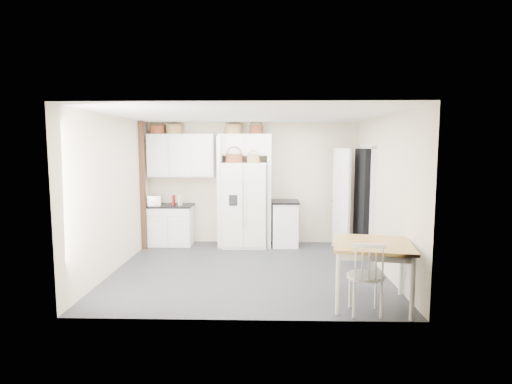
{
  "coord_description": "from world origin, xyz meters",
  "views": [
    {
      "loc": [
        0.3,
        -6.61,
        2.08
      ],
      "look_at": [
        0.12,
        0.4,
        1.29
      ],
      "focal_mm": 28.0,
      "sensor_mm": 36.0,
      "label": 1
    }
  ],
  "objects": [
    {
      "name": "fridge_panel_left",
      "position": [
        -0.66,
        1.7,
        1.15
      ],
      "size": [
        0.08,
        0.6,
        2.3
      ],
      "primitive_type": "cube",
      "color": "white",
      "rests_on": "floor"
    },
    {
      "name": "counter_left",
      "position": [
        -1.73,
        1.7,
        0.84
      ],
      "size": [
        0.93,
        0.6,
        0.04
      ],
      "primitive_type": "cube",
      "color": "black",
      "rests_on": "base_cab_left"
    },
    {
      "name": "upper_cabinet",
      "position": [
        -1.5,
        1.83,
        1.9
      ],
      "size": [
        1.4,
        0.34,
        0.9
      ],
      "primitive_type": "cube",
      "color": "white",
      "rests_on": "wall_back"
    },
    {
      "name": "ceiling",
      "position": [
        0.0,
        0.0,
        2.6
      ],
      "size": [
        4.5,
        4.5,
        0.0
      ],
      "primitive_type": "plane",
      "color": "white",
      "rests_on": "wall_back"
    },
    {
      "name": "dining_table",
      "position": [
        1.7,
        -1.45,
        0.41
      ],
      "size": [
        1.15,
        1.15,
        0.83
      ],
      "primitive_type": "cube",
      "rotation": [
        0.0,
        0.0,
        -0.18
      ],
      "color": "olive",
      "rests_on": "floor"
    },
    {
      "name": "basket_bridge_a",
      "position": [
        -0.4,
        1.83,
        2.45
      ],
      "size": [
        0.35,
        0.35,
        0.19
      ],
      "primitive_type": "cylinder",
      "color": "olive",
      "rests_on": "bridge_cabinet"
    },
    {
      "name": "wall_right",
      "position": [
        2.25,
        0.0,
        1.3
      ],
      "size": [
        0.0,
        4.0,
        4.0
      ],
      "primitive_type": "plane",
      "rotation": [
        1.57,
        0.0,
        -1.57
      ],
      "color": "beige",
      "rests_on": "floor"
    },
    {
      "name": "base_cab_right",
      "position": [
        0.7,
        1.7,
        0.46
      ],
      "size": [
        0.52,
        0.63,
        0.92
      ],
      "primitive_type": "cube",
      "color": "white",
      "rests_on": "floor"
    },
    {
      "name": "wall_back",
      "position": [
        0.0,
        2.0,
        1.3
      ],
      "size": [
        4.5,
        0.0,
        4.5
      ],
      "primitive_type": "plane",
      "rotation": [
        1.57,
        0.0,
        0.0
      ],
      "color": "beige",
      "rests_on": "floor"
    },
    {
      "name": "base_cab_left",
      "position": [
        -1.73,
        1.7,
        0.41
      ],
      "size": [
        0.89,
        0.56,
        0.83
      ],
      "primitive_type": "cube",
      "color": "white",
      "rests_on": "floor"
    },
    {
      "name": "windsor_chair",
      "position": [
        1.55,
        -1.75,
        0.48
      ],
      "size": [
        0.49,
        0.45,
        0.96
      ],
      "primitive_type": "cube",
      "rotation": [
        0.0,
        0.0,
        -0.06
      ],
      "color": "white",
      "rests_on": "floor"
    },
    {
      "name": "fridge_panel_right",
      "position": [
        0.36,
        1.7,
        1.15
      ],
      "size": [
        0.08,
        0.6,
        2.3
      ],
      "primitive_type": "cube",
      "color": "white",
      "rests_on": "floor"
    },
    {
      "name": "basket_upper_a",
      "position": [
        -2.0,
        1.83,
        2.44
      ],
      "size": [
        0.32,
        0.32,
        0.18
      ],
      "primitive_type": "cylinder",
      "color": "#522B15",
      "rests_on": "upper_cabinet"
    },
    {
      "name": "trim_post",
      "position": [
        -2.2,
        1.35,
        1.3
      ],
      "size": [
        0.09,
        0.09,
        2.6
      ],
      "primitive_type": "cube",
      "color": "black",
      "rests_on": "floor"
    },
    {
      "name": "refrigerator",
      "position": [
        -0.15,
        1.66,
        0.88
      ],
      "size": [
        0.91,
        0.73,
        1.76
      ],
      "primitive_type": "cube",
      "color": "white",
      "rests_on": "floor"
    },
    {
      "name": "cookbook_red",
      "position": [
        -1.64,
        1.62,
        0.97
      ],
      "size": [
        0.04,
        0.15,
        0.21
      ],
      "primitive_type": "cube",
      "rotation": [
        0.0,
        0.0,
        -0.09
      ],
      "color": "maroon",
      "rests_on": "counter_left"
    },
    {
      "name": "doorway_void",
      "position": [
        2.16,
        1.0,
        1.02
      ],
      "size": [
        0.18,
        0.85,
        2.05
      ],
      "primitive_type": "cube",
      "color": "black",
      "rests_on": "floor"
    },
    {
      "name": "basket_fridge_b",
      "position": [
        0.03,
        1.56,
        1.83
      ],
      "size": [
        0.26,
        0.26,
        0.14
      ],
      "primitive_type": "cylinder",
      "color": "olive",
      "rests_on": "refrigerator"
    },
    {
      "name": "bridge_cabinet",
      "position": [
        -0.15,
        1.83,
        2.12
      ],
      "size": [
        1.12,
        0.34,
        0.45
      ],
      "primitive_type": "cube",
      "color": "white",
      "rests_on": "wall_back"
    },
    {
      "name": "cookbook_cream",
      "position": [
        -1.5,
        1.62,
        0.97
      ],
      "size": [
        0.06,
        0.15,
        0.21
      ],
      "primitive_type": "cube",
      "rotation": [
        0.0,
        0.0,
        -0.23
      ],
      "color": "silver",
      "rests_on": "counter_left"
    },
    {
      "name": "basket_bridge_b",
      "position": [
        0.09,
        1.83,
        2.43
      ],
      "size": [
        0.29,
        0.29,
        0.16
      ],
      "primitive_type": "cylinder",
      "color": "#522B15",
      "rests_on": "bridge_cabinet"
    },
    {
      "name": "counter_right",
      "position": [
        0.7,
        1.7,
        0.94
      ],
      "size": [
        0.56,
        0.67,
        0.04
      ],
      "primitive_type": "cube",
      "color": "black",
      "rests_on": "base_cab_right"
    },
    {
      "name": "door_slab",
      "position": [
        1.8,
        1.33,
        1.02
      ],
      "size": [
        0.21,
        0.79,
        2.05
      ],
      "primitive_type": "cube",
      "rotation": [
        0.0,
        0.0,
        -1.36
      ],
      "color": "white",
      "rests_on": "floor"
    },
    {
      "name": "wall_left",
      "position": [
        -2.25,
        0.0,
        1.3
      ],
      "size": [
        0.0,
        4.0,
        4.0
      ],
      "primitive_type": "plane",
      "rotation": [
        1.57,
        0.0,
        1.57
      ],
      "color": "beige",
      "rests_on": "floor"
    },
    {
      "name": "basket_upper_b",
      "position": [
        -1.64,
        1.83,
        2.45
      ],
      "size": [
        0.33,
        0.33,
        0.2
      ],
      "primitive_type": "cylinder",
      "color": "olive",
      "rests_on": "upper_cabinet"
    },
    {
      "name": "basket_fridge_a",
      "position": [
        -0.36,
        1.56,
        1.85
      ],
      "size": [
        0.34,
        0.34,
        0.18
      ],
      "primitive_type": "cylinder",
      "color": "#522B15",
      "rests_on": "refrigerator"
    },
    {
      "name": "toaster",
      "position": [
        -2.07,
        1.67,
        0.96
      ],
      "size": [
        0.32,
        0.22,
        0.2
      ],
      "primitive_type": "cube",
      "rotation": [
        0.0,
        0.0,
        0.2
      ],
      "color": "silver",
      "rests_on": "counter_left"
    },
    {
      "name": "floor",
      "position": [
        0.0,
        0.0,
        0.0
      ],
      "size": [
        4.5,
        4.5,
        0.0
      ],
      "primitive_type": "plane",
      "color": "#27282E",
      "rests_on": "ground"
    }
  ]
}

